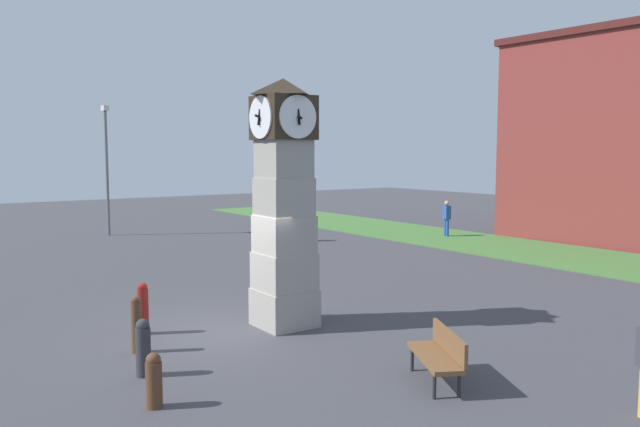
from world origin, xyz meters
name	(u,v)px	position (x,y,z in m)	size (l,w,h in m)	color
ground_plane	(219,330)	(0.00, 0.00, 0.00)	(81.58, 81.58, 0.00)	#424247
clock_tower	(284,206)	(0.49, 1.38, 2.69)	(1.47, 1.46, 5.45)	#9F9A90
bollard_near_tower	(154,380)	(3.20, -2.62, 0.43)	(0.25, 0.25, 0.85)	brown
bollard_mid_row	(143,347)	(1.78, -2.29, 0.51)	(0.26, 0.26, 1.01)	#333338
bollard_far_row	(136,324)	(0.46, -1.96, 0.56)	(0.20, 0.20, 1.11)	brown
bollard_end_row	(143,308)	(-0.69, -1.43, 0.56)	(0.23, 0.23, 1.11)	maroon
bench	(440,353)	(4.96, 1.65, 0.52)	(1.66, 1.21, 0.90)	brown
pedestrian_crossing_lot	(293,219)	(-10.70, 8.75, 0.97)	(0.47, 0.40, 1.70)	gold
pedestrian_by_cars	(447,216)	(-7.87, 15.32, 0.96)	(0.46, 0.36, 1.67)	#264CA5
street_lamp_far_side	(107,160)	(-17.36, 2.74, 3.50)	(0.50, 0.24, 6.03)	slate
grass_verge_far	(548,253)	(-2.22, 14.96, 0.02)	(48.95, 5.13, 0.04)	#477A38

